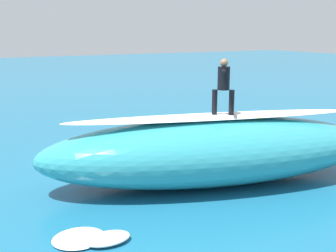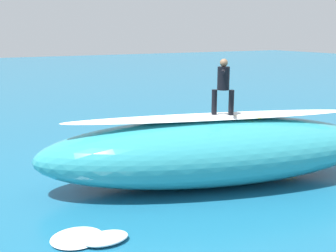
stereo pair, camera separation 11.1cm
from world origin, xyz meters
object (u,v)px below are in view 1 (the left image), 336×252
surfboard_paddling (123,158)px  buoy_marker (294,139)px  surfer_paddling (126,154)px  surfboard_riding (223,116)px  surfer_riding (224,82)px

surfboard_paddling → buoy_marker: 6.42m
surfboard_paddling → surfer_paddling: bearing=-180.0°
surfboard_riding → surfboard_paddling: 4.09m
surfer_paddling → buoy_marker: bearing=-131.4°
surfboard_riding → buoy_marker: bearing=-120.5°
surfer_riding → buoy_marker: bearing=-120.5°
surfboard_riding → surfboard_paddling: (1.59, -3.28, -1.84)m
surfboard_riding → surfer_paddling: (1.52, -3.16, -1.66)m
surfboard_paddling → buoy_marker: buoy_marker is taller
surfboard_riding → buoy_marker: (-4.66, -1.84, -1.62)m
surfer_riding → surfer_paddling: 4.36m
surfboard_riding → surfer_paddling: size_ratio=1.36×
surfboard_paddling → surfer_paddling: 0.23m
buoy_marker → surfboard_riding: bearing=21.6°
surfboard_paddling → surfer_paddling: surfer_paddling is taller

